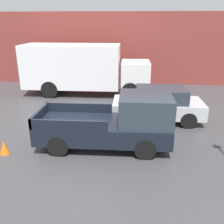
{
  "coord_description": "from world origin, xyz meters",
  "views": [
    {
      "loc": [
        2.27,
        -8.98,
        4.59
      ],
      "look_at": [
        1.56,
        0.74,
        1.04
      ],
      "focal_mm": 40.0,
      "sensor_mm": 36.0,
      "label": 1
    }
  ],
  "objects_px": {
    "car": "(158,104)",
    "delivery_truck": "(81,68)",
    "traffic_cone": "(4,147)",
    "pickup_truck": "(116,123)"
  },
  "relations": [
    {
      "from": "pickup_truck",
      "to": "traffic_cone",
      "type": "xyz_separation_m",
      "value": [
        -4.04,
        -0.89,
        -0.72
      ]
    },
    {
      "from": "pickup_truck",
      "to": "traffic_cone",
      "type": "height_order",
      "value": "pickup_truck"
    },
    {
      "from": "traffic_cone",
      "to": "delivery_truck",
      "type": "bearing_deg",
      "value": 80.7
    },
    {
      "from": "pickup_truck",
      "to": "traffic_cone",
      "type": "distance_m",
      "value": 4.2
    },
    {
      "from": "car",
      "to": "delivery_truck",
      "type": "relative_size",
      "value": 0.53
    },
    {
      "from": "car",
      "to": "traffic_cone",
      "type": "distance_m",
      "value": 7.03
    },
    {
      "from": "pickup_truck",
      "to": "car",
      "type": "xyz_separation_m",
      "value": [
        1.89,
        2.84,
        -0.13
      ]
    },
    {
      "from": "pickup_truck",
      "to": "car",
      "type": "distance_m",
      "value": 3.41
    },
    {
      "from": "delivery_truck",
      "to": "pickup_truck",
      "type": "bearing_deg",
      "value": -69.96
    },
    {
      "from": "car",
      "to": "traffic_cone",
      "type": "height_order",
      "value": "car"
    }
  ]
}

